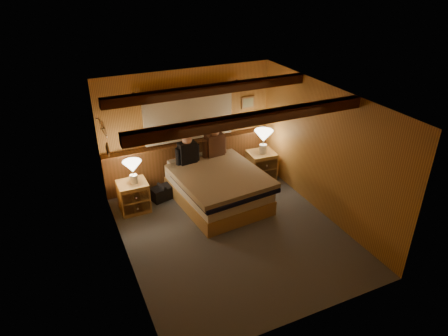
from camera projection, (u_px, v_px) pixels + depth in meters
floor at (232, 232)px, 6.99m from camera, size 4.20×4.20×0.00m
ceiling at (234, 100)px, 5.88m from camera, size 4.20×4.20×0.00m
wall_back at (188, 127)px, 8.12m from camera, size 3.60×0.00×3.60m
wall_left at (121, 196)px, 5.77m from camera, size 0.00×4.20×4.20m
wall_right at (324, 152)px, 7.10m from camera, size 0.00×4.20×4.20m
wall_front at (309, 247)px, 4.74m from camera, size 3.60×0.00×3.60m
wainscot at (191, 160)px, 8.40m from camera, size 3.60×0.23×0.94m
curtain_window at (189, 114)px, 7.92m from camera, size 2.18×0.09×1.11m
ceiling_beams at (229, 103)px, 6.04m from camera, size 3.60×1.65×0.16m
coat_rail at (103, 128)px, 6.85m from camera, size 0.05×0.55×0.24m
framed_print at (248, 102)px, 8.44m from camera, size 0.30×0.04×0.25m
bed at (218, 186)px, 7.70m from camera, size 1.69×2.09×0.67m
nightstand_left at (134, 197)px, 7.47m from camera, size 0.53×0.49×0.59m
nightstand_right at (261, 165)px, 8.58m from camera, size 0.59×0.54×0.61m
lamp_left at (133, 168)px, 7.19m from camera, size 0.34×0.34×0.45m
lamp_right at (264, 137)px, 8.25m from camera, size 0.39×0.39×0.51m
person_left at (187, 151)px, 7.79m from camera, size 0.51×0.23×0.62m
person_right at (214, 143)px, 8.08m from camera, size 0.54×0.25×0.66m
duffel_bag at (162, 193)px, 7.89m from camera, size 0.50×0.38×0.32m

